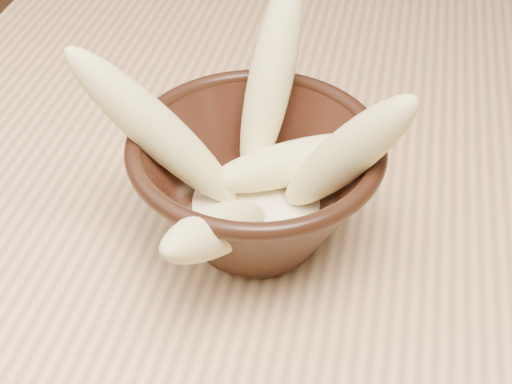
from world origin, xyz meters
TOP-DOWN VIEW (x-y plane):
  - bowl at (-0.24, -0.15)m, footprint 0.18×0.18m
  - milk_puddle at (-0.24, -0.15)m, footprint 0.10×0.10m
  - banana_upright at (-0.24, -0.09)m, footprint 0.06×0.11m
  - banana_left at (-0.31, -0.16)m, footprint 0.13×0.05m
  - banana_right at (-0.18, -0.16)m, footprint 0.11×0.07m
  - banana_across at (-0.22, -0.13)m, footprint 0.13×0.09m
  - banana_front at (-0.25, -0.22)m, footprint 0.07×0.14m

SIDE VIEW (x-z plane):
  - milk_puddle at x=-0.24m, z-range 0.78..0.79m
  - bowl at x=-0.24m, z-range 0.76..0.86m
  - banana_across at x=-0.22m, z-range 0.79..0.83m
  - banana_front at x=-0.25m, z-range 0.77..0.87m
  - banana_right at x=-0.18m, z-range 0.78..0.92m
  - banana_left at x=-0.31m, z-range 0.78..0.92m
  - banana_upright at x=-0.24m, z-range 0.78..0.93m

